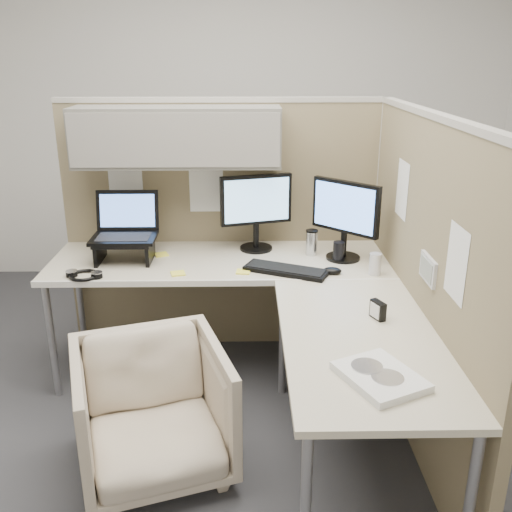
{
  "coord_description": "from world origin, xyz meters",
  "views": [
    {
      "loc": [
        0.05,
        -2.63,
        1.88
      ],
      "look_at": [
        0.1,
        0.25,
        0.85
      ],
      "focal_mm": 40.0,
      "sensor_mm": 36.0,
      "label": 1
    }
  ],
  "objects_px": {
    "keyboard": "(286,270)",
    "office_chair": "(152,405)",
    "monitor_left": "(256,206)",
    "desk": "(261,293)"
  },
  "relations": [
    {
      "from": "keyboard",
      "to": "office_chair",
      "type": "bearing_deg",
      "value": -109.1
    },
    {
      "from": "office_chair",
      "to": "monitor_left",
      "type": "bearing_deg",
      "value": 47.47
    },
    {
      "from": "desk",
      "to": "keyboard",
      "type": "distance_m",
      "value": 0.24
    },
    {
      "from": "keyboard",
      "to": "monitor_left",
      "type": "bearing_deg",
      "value": 136.26
    },
    {
      "from": "office_chair",
      "to": "monitor_left",
      "type": "relative_size",
      "value": 1.48
    },
    {
      "from": "monitor_left",
      "to": "keyboard",
      "type": "xyz_separation_m",
      "value": [
        0.16,
        -0.4,
        -0.26
      ]
    },
    {
      "from": "desk",
      "to": "monitor_left",
      "type": "bearing_deg",
      "value": 91.49
    },
    {
      "from": "office_chair",
      "to": "keyboard",
      "type": "bearing_deg",
      "value": 28.62
    },
    {
      "from": "desk",
      "to": "monitor_left",
      "type": "relative_size",
      "value": 4.29
    },
    {
      "from": "monitor_left",
      "to": "keyboard",
      "type": "bearing_deg",
      "value": -84.14
    }
  ]
}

